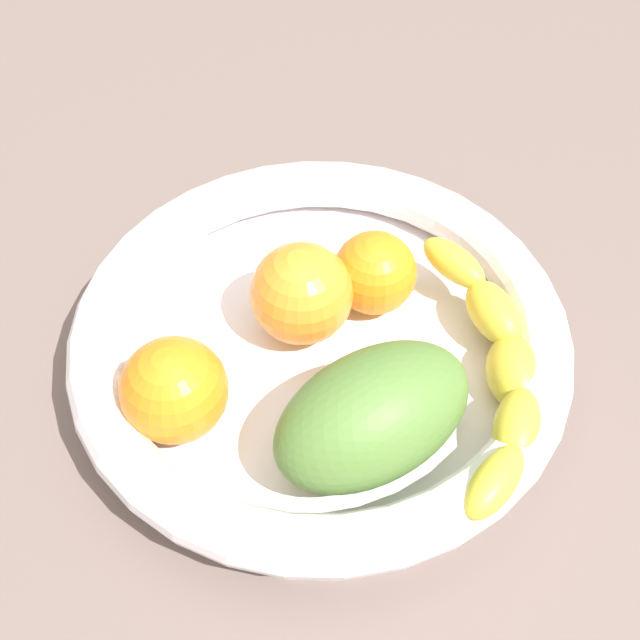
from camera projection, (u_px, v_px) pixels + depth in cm
name	position (u px, v px, depth cm)	size (l,w,h in cm)	color
kitchen_counter	(320.00, 378.00, 53.52)	(120.00, 120.00, 3.00)	#6B5B55
fruit_bowl	(320.00, 341.00, 50.25)	(31.75, 31.75, 5.23)	white
banana_draped_left	(499.00, 367.00, 47.08)	(20.12, 10.61, 4.25)	yellow
orange_front	(374.00, 273.00, 51.34)	(5.60, 5.60, 5.60)	orange
orange_mid_left	(174.00, 390.00, 45.11)	(6.34, 6.34, 6.34)	orange
orange_mid_right	(302.00, 294.00, 49.53)	(6.63, 6.63, 6.63)	orange
mango_green	(373.00, 415.00, 43.59)	(12.27, 7.49, 7.09)	#527C35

